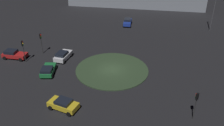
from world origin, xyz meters
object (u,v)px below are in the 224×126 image
object	(u,v)px
traffic_light_east_near	(41,40)
streetlamp_southwest_near	(215,6)
car_red	(14,54)
traffic_light_northwest	(196,101)
traffic_light_east	(23,47)
car_white	(63,55)
car_green	(48,70)
car_blue	(128,22)
car_yellow	(63,104)

from	to	relation	value
traffic_light_east_near	streetlamp_southwest_near	size ratio (longest dim) A/B	0.43
car_red	traffic_light_northwest	world-z (taller)	traffic_light_northwest
traffic_light_east	streetlamp_southwest_near	distance (m)	40.61
car_white	car_green	size ratio (longest dim) A/B	0.92
car_white	traffic_light_northwest	distance (m)	24.25
traffic_light_northwest	traffic_light_east_near	distance (m)	28.94
car_blue	car_green	xyz separation A→B (m)	(6.46, 25.77, -0.09)
car_yellow	streetlamp_southwest_near	world-z (taller)	streetlamp_southwest_near
car_green	traffic_light_east	size ratio (longest dim) A/B	1.08
car_red	traffic_light_east_near	xyz separation A→B (m)	(-3.84, -3.21, 2.03)
car_yellow	car_blue	distance (m)	32.78
traffic_light_northwest	traffic_light_east_near	bearing A→B (deg)	11.85
car_white	car_blue	xyz separation A→B (m)	(-6.51, -20.61, 0.03)
car_blue	traffic_light_northwest	world-z (taller)	traffic_light_northwest
traffic_light_east_near	car_green	bearing A→B (deg)	-44.51
car_white	car_yellow	distance (m)	13.79
traffic_light_northwest	car_yellow	bearing A→B (deg)	43.22
streetlamp_southwest_near	car_green	bearing A→B (deg)	47.96
car_blue	car_white	bearing A→B (deg)	153.30
car_green	streetlamp_southwest_near	distance (m)	38.19
car_green	traffic_light_east_near	world-z (taller)	traffic_light_east_near
car_red	car_white	bearing A→B (deg)	8.43
streetlamp_southwest_near	car_red	bearing A→B (deg)	36.56
car_green	car_white	bearing A→B (deg)	-17.24
traffic_light_east	traffic_light_east_near	bearing A→B (deg)	66.38
car_blue	traffic_light_east_near	size ratio (longest dim) A/B	1.10
car_blue	traffic_light_northwest	bearing A→B (deg)	-160.94
car_blue	streetlamp_southwest_near	bearing A→B (deg)	-92.08
car_white	car_blue	world-z (taller)	car_blue
car_blue	streetlamp_southwest_near	world-z (taller)	streetlamp_southwest_near
car_yellow	traffic_light_east	world-z (taller)	traffic_light_east
car_yellow	car_red	xyz separation A→B (m)	(15.05, -9.93, 0.04)
car_yellow	car_red	world-z (taller)	car_red
car_white	streetlamp_southwest_near	xyz separation A→B (m)	(-25.40, -22.96, 4.93)
traffic_light_northwest	car_white	bearing A→B (deg)	10.11
car_white	streetlamp_southwest_near	size ratio (longest dim) A/B	0.43
car_blue	streetlamp_southwest_near	distance (m)	19.66
car_white	traffic_light_east_near	xyz separation A→B (m)	(4.74, -0.97, 2.03)
car_white	traffic_light_east_near	bearing A→B (deg)	77.98
car_white	car_red	xyz separation A→B (m)	(8.57, 2.24, -0.00)
car_white	car_red	size ratio (longest dim) A/B	0.89
car_blue	car_red	distance (m)	27.38
traffic_light_northwest	streetlamp_southwest_near	distance (m)	32.26
traffic_light_east	car_yellow	bearing A→B (deg)	-44.33
traffic_light_east_near	car_red	bearing A→B (deg)	-132.60
car_white	traffic_light_east	world-z (taller)	traffic_light_east
car_white	streetlamp_southwest_near	distance (m)	34.59
car_white	traffic_light_east	bearing A→B (deg)	115.06
car_yellow	traffic_light_east_near	world-z (taller)	traffic_light_east_near
car_white	streetlamp_southwest_near	world-z (taller)	streetlamp_southwest_near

